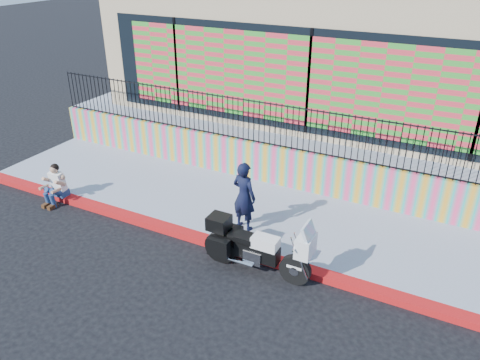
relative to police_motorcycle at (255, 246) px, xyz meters
The scene contains 10 objects.
ground 0.97m from the police_motorcycle, 148.29° to the left, with size 90.00×90.00×0.00m, color black.
red_curb 0.92m from the police_motorcycle, 148.29° to the left, with size 16.00×0.30×0.15m, color #A90C18.
sidewalk 2.21m from the police_motorcycle, 107.31° to the left, with size 16.00×3.00×0.15m, color gray.
mural_wall 3.70m from the police_motorcycle, 99.92° to the left, with size 16.00×0.20×1.10m, color #F7417A.
metal_fence 3.90m from the police_motorcycle, 99.92° to the left, with size 15.80×0.04×1.20m, color black, non-canonical shape.
elevated_platform 8.77m from the police_motorcycle, 94.17° to the left, with size 16.00×10.00×1.25m, color gray.
storefront_building 8.95m from the police_motorcycle, 94.27° to the left, with size 14.00×8.06×4.00m.
police_motorcycle is the anchor object (origin of this frame).
police_officer 1.51m from the police_motorcycle, 125.96° to the left, with size 0.61×0.40×1.67m, color black.
seated_man 5.90m from the police_motorcycle, behind, with size 0.54×0.71×1.06m.
Camera 1 is at (4.00, -7.57, 6.13)m, focal length 35.00 mm.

